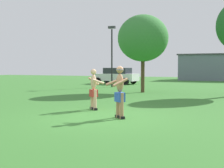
% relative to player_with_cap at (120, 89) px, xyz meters
% --- Properties ---
extents(ground_plane, '(80.00, 80.00, 0.00)m').
position_rel_player_with_cap_xyz_m(ground_plane, '(-0.39, -0.08, -0.96)').
color(ground_plane, '#38752D').
extents(player_with_cap, '(0.78, 0.77, 1.74)m').
position_rel_player_with_cap_xyz_m(player_with_cap, '(0.00, 0.00, 0.00)').
color(player_with_cap, black).
rests_on(player_with_cap, ground_plane).
extents(player_in_red, '(0.66, 0.81, 1.62)m').
position_rel_player_with_cap_xyz_m(player_in_red, '(-1.68, 1.47, -0.11)').
color(player_in_red, black).
rests_on(player_in_red, ground_plane).
extents(frisbee, '(0.27, 0.27, 0.03)m').
position_rel_player_with_cap_xyz_m(frisbee, '(-0.47, 1.21, -0.94)').
color(frisbee, orange).
rests_on(frisbee, ground_plane).
extents(car_white_near_post, '(4.44, 2.34, 1.58)m').
position_rel_player_with_cap_xyz_m(car_white_near_post, '(-7.52, 18.26, -0.13)').
color(car_white_near_post, white).
rests_on(car_white_near_post, ground_plane).
extents(lamp_post, '(0.60, 0.24, 5.04)m').
position_rel_player_with_cap_xyz_m(lamp_post, '(-6.14, 13.91, 2.19)').
color(lamp_post, black).
rests_on(lamp_post, ground_plane).
extents(outbuilding_behind_lot, '(8.33, 5.53, 3.24)m').
position_rel_player_with_cap_xyz_m(outbuilding_behind_lot, '(0.73, 30.45, 0.67)').
color(outbuilding_behind_lot, slate).
rests_on(outbuilding_behind_lot, ground_plane).
extents(tree_right_field, '(3.31, 3.31, 5.10)m').
position_rel_player_with_cap_xyz_m(tree_right_field, '(-2.25, 9.93, 2.60)').
color(tree_right_field, '#4C3823').
rests_on(tree_right_field, ground_plane).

